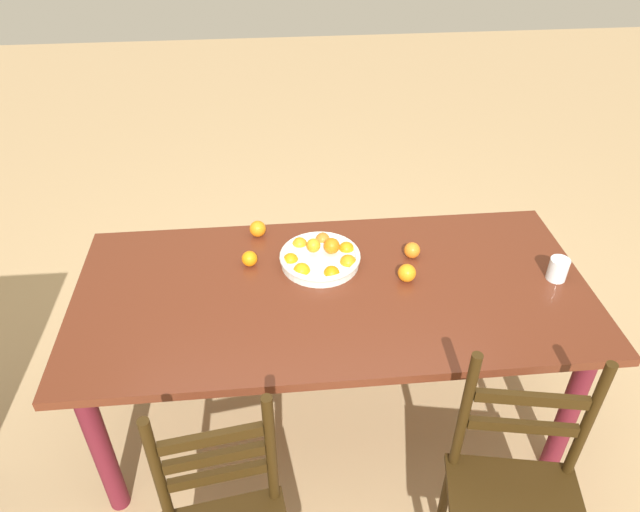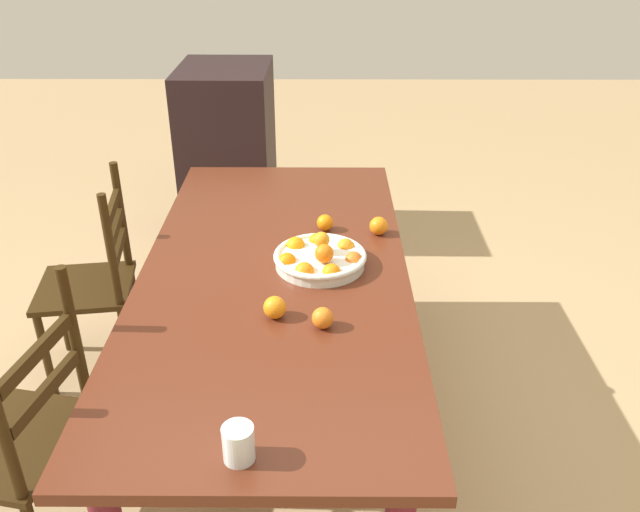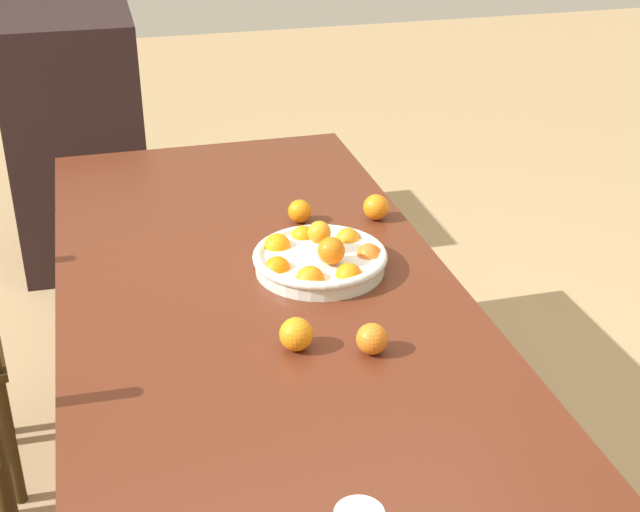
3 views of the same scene
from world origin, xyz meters
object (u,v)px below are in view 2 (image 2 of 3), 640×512
Objects in this scene: fruit_bowl at (320,258)px; orange_loose_2 at (379,226)px; dining_table at (275,293)px; cabinet at (229,153)px; chair_near_window at (95,284)px; chair_by_cabinet at (15,440)px; orange_loose_0 at (323,318)px; drinking_glass at (238,443)px; orange_loose_3 at (325,223)px; orange_loose_1 at (275,307)px.

fruit_bowl is 0.35m from orange_loose_2.
dining_table is 1.96m from cabinet.
chair_near_window is 0.96× the size of chair_by_cabinet.
chair_near_window is at bearing -167.00° from chair_by_cabinet.
orange_loose_0 is 0.59m from drinking_glass.
orange_loose_3 is (-1.58, -0.61, 0.27)m from cabinet.
dining_table is 0.42m from orange_loose_0.
dining_table is at bearing -1.48° from drinking_glass.
chair_by_cabinet is at bearing 123.64° from dining_table.
orange_loose_0 is (-2.27, -0.60, 0.27)m from cabinet.
fruit_bowl reaches higher than orange_loose_1.
orange_loose_3 is at bearing 80.29° from orange_loose_2.
cabinet reaches higher than chair_by_cabinet.
chair_by_cabinet reaches higher than fruit_bowl.
cabinet is 3.15× the size of fruit_bowl.
fruit_bowl is at bearing -162.00° from cabinet.
fruit_bowl is 0.40m from orange_loose_0.
dining_table is 0.96m from chair_near_window.
orange_loose_1 is (-0.34, 0.14, 0.00)m from fruit_bowl.
cabinet reaches higher than fruit_bowl.
orange_loose_3 is (0.69, -0.01, -0.00)m from orange_loose_0.
chair_by_cabinet is 15.10× the size of orange_loose_3.
chair_near_window reaches higher than orange_loose_1.
orange_loose_1 is 0.77× the size of drinking_glass.
dining_table is 0.99m from chair_by_cabinet.
dining_table is at bearing 101.57° from fruit_bowl.
chair_by_cabinet is at bearing 124.56° from orange_loose_2.
drinking_glass is at bearing 178.52° from dining_table.
fruit_bowl is at bearing 60.48° from chair_near_window.
fruit_bowl is (-0.39, -1.00, 0.35)m from chair_near_window.
chair_near_window reaches higher than dining_table.
orange_loose_2 is 1.11× the size of orange_loose_3.
orange_loose_3 is (0.04, 0.21, -0.00)m from orange_loose_2.
orange_loose_1 is at bearing 41.45° from chair_near_window.
chair_near_window is at bearing 49.60° from orange_loose_1.
fruit_bowl is 5.18× the size of orange_loose_3.
chair_by_cabinet reaches higher than orange_loose_3.
fruit_bowl is 4.95× the size of orange_loose_0.
orange_loose_3 is 1.27m from drinking_glass.
chair_near_window is 13.87× the size of orange_loose_0.
fruit_bowl is (0.57, -0.97, 0.35)m from chair_by_cabinet.
orange_loose_1 is at bearing -175.63° from dining_table.
cabinet reaches higher than drinking_glass.
orange_loose_2 reaches higher than orange_loose_0.
orange_loose_1 is (-0.73, -0.86, 0.36)m from chair_near_window.
orange_loose_0 is 0.93× the size of orange_loose_1.
fruit_bowl is 3.57× the size of drinking_glass.
chair_near_window reaches higher than drinking_glass.
orange_loose_2 is at bearing -152.38° from cabinet.
chair_near_window is at bearing 68.62° from fruit_bowl.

